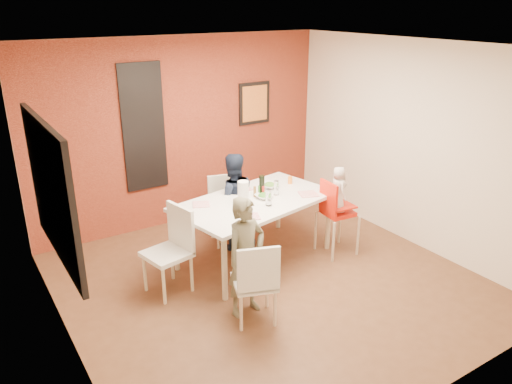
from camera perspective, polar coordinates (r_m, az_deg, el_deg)
ground at (r=6.02m, az=1.57°, el=-10.24°), size 4.50×4.50×0.00m
ceiling at (r=5.17m, az=1.88°, el=16.30°), size 4.50×4.50×0.02m
wall_back at (r=7.33m, az=-8.34°, el=6.79°), size 4.50×0.02×2.70m
wall_front at (r=3.96m, az=20.60°, el=-7.09°), size 4.50×0.02×2.70m
wall_left at (r=4.64m, az=-21.89°, el=-3.05°), size 0.02×4.50×2.70m
wall_right at (r=6.92m, az=17.34°, el=5.19°), size 0.02×4.50×2.70m
brick_accent_wall at (r=7.32m, az=-8.27°, el=6.76°), size 4.50×0.02×2.70m
picture_window_frame at (r=4.76m, az=-22.37°, el=0.07°), size 0.05×1.70×1.30m
picture_window_pane at (r=4.76m, az=-22.19°, el=0.10°), size 0.02×1.55×1.15m
glassblock_strip at (r=7.05m, az=-12.74°, el=7.18°), size 0.55×0.03×1.70m
glassblock_surround at (r=7.04m, az=-12.72°, el=7.17°), size 0.60×0.03×1.76m
art_print_frame at (r=7.80m, az=-0.19°, el=10.11°), size 0.54×0.03×0.64m
art_print_canvas at (r=7.78m, az=-0.13°, el=10.09°), size 0.44×0.01×0.54m
dining_table at (r=6.21m, az=-0.09°, el=-1.49°), size 2.14×1.44×0.82m
chair_near at (r=5.07m, az=0.02°, el=-9.98°), size 0.55×0.55×0.92m
chair_far at (r=6.84m, az=-3.53°, el=-1.51°), size 0.52×0.52×0.91m
chair_left at (r=5.72m, az=-9.47°, el=-5.98°), size 0.54×0.54×1.00m
high_chair at (r=6.48m, az=9.03°, el=-2.09°), size 0.46×0.46×1.01m
child_near at (r=5.19m, az=-1.15°, el=-7.44°), size 0.52×0.39×1.31m
child_far at (r=6.58m, az=-2.70°, el=-1.05°), size 0.75×0.66×1.31m
toddler at (r=6.39m, az=9.38°, el=0.31°), size 0.26×0.33×0.59m
plate_near_left at (r=5.68m, az=-0.62°, el=-2.83°), size 0.26×0.26×0.01m
plate_far_mid at (r=6.51m, az=-1.71°, el=0.35°), size 0.25×0.25×0.01m
plate_near_right at (r=6.37m, az=6.01°, el=-0.23°), size 0.28×0.28×0.01m
plate_far_left at (r=6.06m, az=-6.29°, el=-1.41°), size 0.27×0.27×0.01m
salad_bowl_a at (r=6.21m, az=0.91°, el=-0.50°), size 0.23×0.23×0.05m
salad_bowl_b at (r=6.56m, az=1.56°, el=0.74°), size 0.29×0.29×0.06m
wine_bottle at (r=6.26m, az=0.67°, el=0.74°), size 0.07×0.07×0.26m
wine_glass_a at (r=5.96m, az=1.46°, el=-0.62°), size 0.07×0.07×0.21m
wine_glass_b at (r=6.30m, az=2.34°, el=0.47°), size 0.07×0.07×0.19m
paper_towel_roll at (r=5.97m, az=-1.47°, el=-0.13°), size 0.13×0.13×0.30m
condiment_red at (r=6.26m, az=0.83°, el=0.11°), size 0.04×0.04×0.14m
condiment_green at (r=6.28m, az=0.39°, el=0.16°), size 0.03×0.03×0.14m
condiment_brown at (r=6.25m, az=-0.15°, el=0.05°), size 0.03×0.03×0.13m
sippy_cup at (r=6.72m, az=3.92°, el=1.37°), size 0.06×0.06×0.10m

